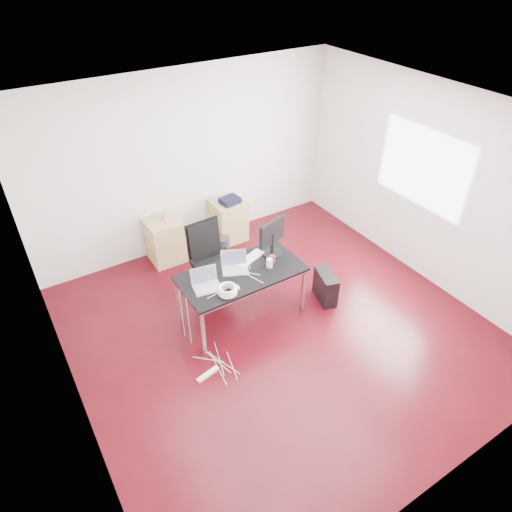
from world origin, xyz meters
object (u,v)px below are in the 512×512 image
filing_cabinet_right (228,220)px  filing_cabinet_left (165,240)px  desk (242,276)px  office_chair (210,257)px  pc_tower (326,287)px

filing_cabinet_right → filing_cabinet_left: bearing=180.0°
desk → office_chair: size_ratio=1.48×
filing_cabinet_right → pc_tower: filing_cabinet_right is taller
pc_tower → office_chair: bearing=158.4°
desk → filing_cabinet_right: size_ratio=2.29×
filing_cabinet_left → pc_tower: size_ratio=1.56×
desk → office_chair: (-0.11, 0.66, -0.07)m
office_chair → filing_cabinet_right: 1.42m
filing_cabinet_left → pc_tower: filing_cabinet_left is taller
office_chair → filing_cabinet_left: size_ratio=1.54×
desk → pc_tower: (1.16, -0.34, -0.46)m
office_chair → pc_tower: size_ratio=2.40×
filing_cabinet_left → filing_cabinet_right: 1.13m
filing_cabinet_left → filing_cabinet_right: size_ratio=1.00×
office_chair → filing_cabinet_right: size_ratio=1.54×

